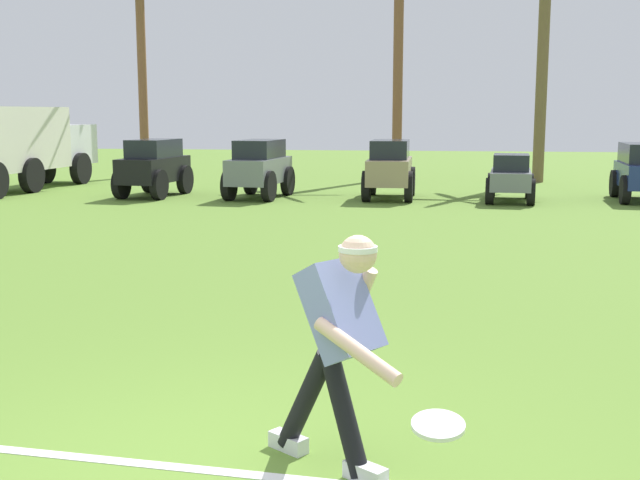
{
  "coord_description": "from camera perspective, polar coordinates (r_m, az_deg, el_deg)",
  "views": [
    {
      "loc": [
        1.19,
        -3.89,
        2.05
      ],
      "look_at": [
        0.18,
        3.27,
        0.9
      ],
      "focal_mm": 45.0,
      "sensor_mm": 36.0,
      "label": 1
    }
  ],
  "objects": [
    {
      "name": "box_truck",
      "position": [
        22.78,
        -20.42,
        6.43
      ],
      "size": [
        1.68,
        5.96,
        2.2
      ],
      "color": "silver",
      "rests_on": "ground_plane"
    },
    {
      "name": "frisbee_thrower",
      "position": [
        4.56,
        1.36,
        -7.04
      ],
      "size": [
        0.86,
        0.87,
        1.4
      ],
      "color": "black",
      "rests_on": "ground_plane"
    },
    {
      "name": "parked_car_slot_c",
      "position": [
        19.4,
        4.99,
        5.15
      ],
      "size": [
        1.18,
        2.36,
        1.4
      ],
      "color": "#998466",
      "rests_on": "ground_plane"
    },
    {
      "name": "parked_car_slot_d",
      "position": [
        19.22,
        13.41,
        4.37
      ],
      "size": [
        1.27,
        2.27,
        1.1
      ],
      "color": "slate",
      "rests_on": "ground_plane"
    },
    {
      "name": "palm_tree_far_left",
      "position": [
        26.71,
        -12.67,
        13.18
      ],
      "size": [
        3.19,
        3.51,
        6.4
      ],
      "color": "brown",
      "rests_on": "ground_plane"
    },
    {
      "name": "field_line_paint",
      "position": [
        4.85,
        -7.21,
        -16.0
      ],
      "size": [
        23.86,
        2.02,
        0.01
      ],
      "primitive_type": "cube",
      "rotation": [
        0.0,
        0.0,
        -0.08
      ],
      "color": "white",
      "rests_on": "ground_plane"
    },
    {
      "name": "frisbee_in_flight",
      "position": [
        4.0,
        8.4,
        -12.9
      ],
      "size": [
        0.27,
        0.27,
        0.07
      ],
      "color": "white"
    },
    {
      "name": "parked_car_slot_b",
      "position": [
        19.54,
        -4.34,
        5.19
      ],
      "size": [
        1.4,
        2.44,
        1.4
      ],
      "color": "slate",
      "rests_on": "ground_plane"
    },
    {
      "name": "parked_car_slot_a",
      "position": [
        20.28,
        -11.73,
        5.17
      ],
      "size": [
        1.37,
        2.43,
        1.4
      ],
      "color": "black",
      "rests_on": "ground_plane"
    },
    {
      "name": "palm_tree_right_of_centre",
      "position": [
        24.78,
        15.66,
        13.24
      ],
      "size": [
        3.47,
        3.42,
        6.7
      ],
      "color": "brown",
      "rests_on": "ground_plane"
    },
    {
      "name": "palm_tree_left_of_centre",
      "position": [
        25.46,
        5.58,
        14.07
      ],
      "size": [
        3.16,
        3.19,
        7.11
      ],
      "color": "brown",
      "rests_on": "ground_plane"
    }
  ]
}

